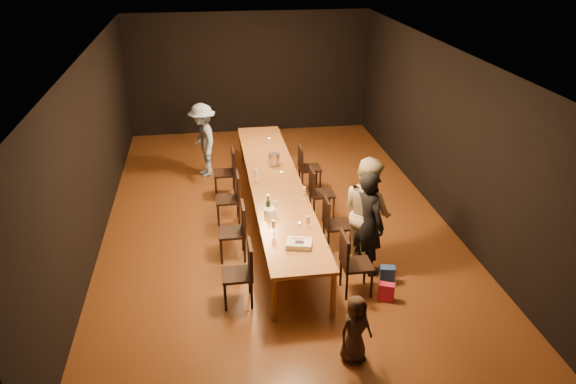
{
  "coord_description": "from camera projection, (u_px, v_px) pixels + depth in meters",
  "views": [
    {
      "loc": [
        -1.13,
        -8.94,
        4.77
      ],
      "look_at": [
        0.07,
        -1.01,
        1.0
      ],
      "focal_mm": 35.0,
      "sensor_mm": 36.0,
      "label": 1
    }
  ],
  "objects": [
    {
      "name": "chair_right_1",
      "position": [
        337.0,
        224.0,
        9.03
      ],
      "size": [
        0.42,
        0.42,
        0.93
      ],
      "primitive_type": null,
      "rotation": [
        0.0,
        0.0,
        -1.57
      ],
      "color": "black",
      "rests_on": "ground"
    },
    {
      "name": "chair_right_0",
      "position": [
        357.0,
        264.0,
        7.96
      ],
      "size": [
        0.42,
        0.42,
        0.93
      ],
      "primitive_type": null,
      "rotation": [
        0.0,
        0.0,
        -1.57
      ],
      "color": "black",
      "rests_on": "ground"
    },
    {
      "name": "wineglass_0",
      "position": [
        274.0,
        227.0,
        8.14
      ],
      "size": [
        0.06,
        0.06,
        0.21
      ],
      "primitive_type": null,
      "color": "beige",
      "rests_on": "table"
    },
    {
      "name": "gift_bag_red",
      "position": [
        386.0,
        292.0,
        7.91
      ],
      "size": [
        0.26,
        0.21,
        0.27
      ],
      "primitive_type": "cube",
      "rotation": [
        0.0,
        0.0,
        -0.43
      ],
      "color": "#D21F4D",
      "rests_on": "ground"
    },
    {
      "name": "tealight_mid",
      "position": [
        281.0,
        173.0,
        10.17
      ],
      "size": [
        0.05,
        0.05,
        0.03
      ],
      "primitive_type": "cylinder",
      "color": "#B2B7B2",
      "rests_on": "table"
    },
    {
      "name": "wineglass_1",
      "position": [
        308.0,
        222.0,
        8.26
      ],
      "size": [
        0.06,
        0.06,
        0.21
      ],
      "primitive_type": null,
      "color": "beige",
      "rests_on": "table"
    },
    {
      "name": "wineglass_4",
      "position": [
        256.0,
        175.0,
        9.86
      ],
      "size": [
        0.06,
        0.06,
        0.21
      ],
      "primitive_type": null,
      "color": "silver",
      "rests_on": "table"
    },
    {
      "name": "woman_birthday",
      "position": [
        368.0,
        223.0,
        8.32
      ],
      "size": [
        0.61,
        0.71,
        1.64
      ],
      "primitive_type": "imported",
      "rotation": [
        0.0,
        0.0,
        2.0
      ],
      "color": "black",
      "rests_on": "ground"
    },
    {
      "name": "birthday_cake",
      "position": [
        299.0,
        244.0,
        7.83
      ],
      "size": [
        0.41,
        0.36,
        0.08
      ],
      "rotation": [
        0.0,
        0.0,
        -0.25
      ],
      "color": "white",
      "rests_on": "table"
    },
    {
      "name": "table",
      "position": [
        275.0,
        184.0,
        9.89
      ],
      "size": [
        0.9,
        6.0,
        0.75
      ],
      "color": "#96632B",
      "rests_on": "ground"
    },
    {
      "name": "man_blue",
      "position": [
        203.0,
        140.0,
        11.69
      ],
      "size": [
        0.81,
        1.12,
        1.56
      ],
      "primitive_type": "imported",
      "rotation": [
        0.0,
        0.0,
        -1.33
      ],
      "color": "#7B9ABF",
      "rests_on": "ground"
    },
    {
      "name": "woman_tan",
      "position": [
        367.0,
        212.0,
        8.52
      ],
      "size": [
        0.92,
        1.03,
        1.76
      ],
      "primitive_type": "imported",
      "rotation": [
        0.0,
        0.0,
        1.92
      ],
      "color": "#B7AC89",
      "rests_on": "ground"
    },
    {
      "name": "room_shell",
      "position": [
        275.0,
        108.0,
        9.3
      ],
      "size": [
        6.04,
        10.04,
        3.02
      ],
      "color": "black",
      "rests_on": "ground"
    },
    {
      "name": "child",
      "position": [
        355.0,
        329.0,
        6.69
      ],
      "size": [
        0.51,
        0.42,
        0.89
      ],
      "primitive_type": "imported",
      "rotation": [
        0.0,
        0.0,
        0.38
      ],
      "color": "#3C2B21",
      "rests_on": "ground"
    },
    {
      "name": "plate_stack",
      "position": [
        270.0,
        212.0,
        8.68
      ],
      "size": [
        0.24,
        0.24,
        0.11
      ],
      "primitive_type": "cylinder",
      "rotation": [
        0.0,
        0.0,
        -0.28
      ],
      "color": "white",
      "rests_on": "table"
    },
    {
      "name": "champagne_bottle",
      "position": [
        268.0,
        204.0,
        8.72
      ],
      "size": [
        0.08,
        0.08,
        0.3
      ],
      "primitive_type": null,
      "rotation": [
        0.0,
        0.0,
        -0.2
      ],
      "color": "black",
      "rests_on": "table"
    },
    {
      "name": "chair_left_3",
      "position": [
        224.0,
        172.0,
        10.95
      ],
      "size": [
        0.42,
        0.42,
        0.93
      ],
      "primitive_type": null,
      "rotation": [
        0.0,
        0.0,
        1.57
      ],
      "color": "black",
      "rests_on": "ground"
    },
    {
      "name": "gift_bag_blue",
      "position": [
        387.0,
        275.0,
        8.29
      ],
      "size": [
        0.25,
        0.19,
        0.27
      ],
      "primitive_type": "cube",
      "rotation": [
        0.0,
        0.0,
        -0.25
      ],
      "color": "#264FA6",
      "rests_on": "ground"
    },
    {
      "name": "wineglass_2",
      "position": [
        276.0,
        206.0,
        8.74
      ],
      "size": [
        0.06,
        0.06,
        0.21
      ],
      "primitive_type": null,
      "color": "silver",
      "rests_on": "table"
    },
    {
      "name": "ground",
      "position": [
        276.0,
        219.0,
        10.19
      ],
      "size": [
        10.0,
        10.0,
        0.0
      ],
      "primitive_type": "plane",
      "color": "#4E2E13",
      "rests_on": "ground"
    },
    {
      "name": "chair_left_2",
      "position": [
        228.0,
        199.0,
        9.87
      ],
      "size": [
        0.42,
        0.42,
        0.93
      ],
      "primitive_type": null,
      "rotation": [
        0.0,
        0.0,
        1.57
      ],
      "color": "black",
      "rests_on": "ground"
    },
    {
      "name": "chair_left_1",
      "position": [
        232.0,
        232.0,
        8.8
      ],
      "size": [
        0.42,
        0.42,
        0.93
      ],
      "primitive_type": null,
      "rotation": [
        0.0,
        0.0,
        1.57
      ],
      "color": "black",
      "rests_on": "ground"
    },
    {
      "name": "wineglass_5",
      "position": [
        279.0,
        157.0,
        10.61
      ],
      "size": [
        0.06,
        0.06,
        0.21
      ],
      "primitive_type": null,
      "color": "silver",
      "rests_on": "table"
    },
    {
      "name": "tealight_far",
      "position": [
        269.0,
        139.0,
        11.8
      ],
      "size": [
        0.05,
        0.05,
        0.03
      ],
      "primitive_type": "cylinder",
      "color": "#B2B7B2",
      "rests_on": "table"
    },
    {
      "name": "chair_right_2",
      "position": [
        322.0,
        193.0,
        10.11
      ],
      "size": [
        0.42,
        0.42,
        0.93
      ],
      "primitive_type": null,
      "rotation": [
        0.0,
        0.0,
        -1.57
      ],
      "color": "black",
      "rests_on": "ground"
    },
    {
      "name": "ice_bucket",
      "position": [
        274.0,
        159.0,
        10.51
      ],
      "size": [
        0.25,
        0.25,
        0.23
      ],
      "primitive_type": "cylinder",
      "rotation": [
        0.0,
        0.0,
        0.23
      ],
      "color": "#BABABF",
      "rests_on": "table"
    },
    {
      "name": "tealight_near",
      "position": [
        299.0,
        224.0,
        8.41
      ],
      "size": [
        0.05,
        0.05,
        0.03
      ],
      "primitive_type": "cylinder",
      "color": "#B2B7B2",
      "rests_on": "table"
    },
    {
      "name": "chair_left_0",
      "position": [
        237.0,
        274.0,
        7.73
      ],
      "size": [
        0.42,
        0.42,
        0.93
      ],
      "primitive_type": null,
      "rotation": [
        0.0,
        0.0,
        1.57
      ],
      "color": "black",
      "rests_on": "ground"
    },
    {
      "name": "chair_right_3",
      "position": [
        310.0,
        167.0,
        11.18
      ],
      "size": [
        0.42,
        0.42,
        0.93
      ],
      "primitive_type": null,
      "rotation": [
        0.0,
        0.0,
        -1.57
      ],
      "color": "black",
      "rests_on": "ground"
    },
    {
      "name": "wineglass_3",
      "position": [
        304.0,
        193.0,
        9.19
      ],
      "size": [
        0.06,
        0.06,
        0.21
      ],
      "primitive_type": null,
      "color": "beige",
      "rests_on": "table"
    }
  ]
}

